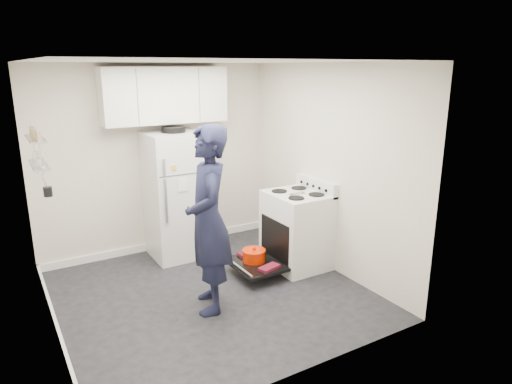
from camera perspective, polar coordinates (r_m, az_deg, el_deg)
room at (r=4.80m, az=-6.51°, el=0.32°), size 3.21×3.21×2.51m
electric_range at (r=5.75m, az=5.02°, el=-4.81°), size 0.66×0.76×1.10m
open_oven_door at (r=5.58m, az=-0.13°, el=-8.53°), size 0.55×0.70×0.22m
refrigerator at (r=6.05m, az=-9.89°, el=-0.34°), size 0.72×0.74×1.72m
upper_cabinets at (r=6.00m, az=-11.33°, el=11.78°), size 1.60×0.33×0.70m
wall_shelf_rack at (r=4.78m, az=-25.63°, el=4.56°), size 0.14×0.60×0.61m
person at (r=4.60m, az=-5.97°, el=-3.53°), size 0.66×0.81×1.93m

